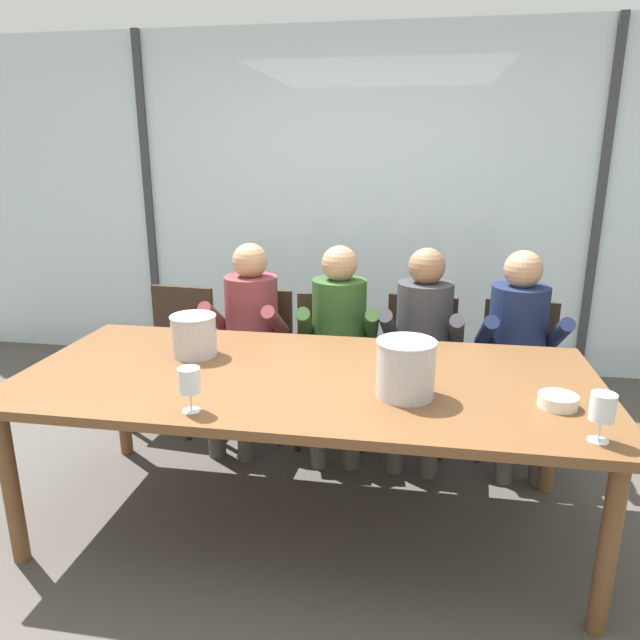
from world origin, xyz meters
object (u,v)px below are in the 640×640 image
at_px(chair_left_of_center, 257,350).
at_px(chair_center, 331,355).
at_px(ice_bucket_primary, 194,335).
at_px(wine_glass_by_left_taster, 189,382).
at_px(person_charcoal_jacket, 422,339).
at_px(person_maroon_top, 248,330).
at_px(chair_right_of_center, 418,358).
at_px(chair_near_curtain, 177,345).
at_px(person_navy_polo, 519,344).
at_px(chair_near_window_right, 518,365).
at_px(tasting_bowl, 558,401).
at_px(ice_bucket_secondary, 406,368).
at_px(dining_table, 307,387).
at_px(person_olive_shirt, 338,335).
at_px(wine_glass_near_bucket, 602,409).

distance_m(chair_left_of_center, chair_center, 0.47).
relative_size(chair_left_of_center, ice_bucket_primary, 3.89).
xyz_separation_m(chair_center, wine_glass_by_left_taster, (-0.32, -1.41, 0.37)).
bearing_deg(person_charcoal_jacket, person_maroon_top, -175.03).
bearing_deg(chair_left_of_center, chair_right_of_center, -1.36).
xyz_separation_m(chair_near_curtain, ice_bucket_primary, (0.46, -0.83, 0.35)).
xyz_separation_m(chair_center, person_navy_polo, (1.08, -0.12, 0.17)).
relative_size(chair_near_window_right, tasting_bowl, 5.80).
bearing_deg(chair_left_of_center, chair_near_curtain, 176.62).
height_order(person_charcoal_jacket, ice_bucket_secondary, person_charcoal_jacket).
xyz_separation_m(chair_right_of_center, person_maroon_top, (-1.01, -0.16, 0.17)).
distance_m(dining_table, chair_left_of_center, 1.12).
bearing_deg(chair_near_curtain, chair_near_window_right, 4.37).
height_order(chair_left_of_center, wine_glass_by_left_taster, wine_glass_by_left_taster).
bearing_deg(ice_bucket_secondary, person_maroon_top, 133.47).
xyz_separation_m(dining_table, chair_near_curtain, (-1.04, 0.98, -0.19)).
xyz_separation_m(ice_bucket_secondary, wine_glass_by_left_taster, (-0.79, -0.28, -0.00)).
distance_m(person_olive_shirt, person_navy_polo, 1.01).
bearing_deg(chair_near_window_right, tasting_bowl, -86.49).
distance_m(person_olive_shirt, ice_bucket_secondary, 1.11).
bearing_deg(chair_left_of_center, person_olive_shirt, -16.66).
distance_m(chair_center, person_navy_polo, 1.10).
height_order(dining_table, ice_bucket_primary, ice_bucket_primary).
distance_m(chair_center, person_charcoal_jacket, 0.58).
distance_m(dining_table, chair_center, 0.99).
distance_m(chair_center, person_olive_shirt, 0.22).
distance_m(dining_table, person_maroon_top, 1.00).
distance_m(chair_near_window_right, person_olive_shirt, 1.06).
bearing_deg(person_olive_shirt, chair_center, 112.21).
distance_m(ice_bucket_primary, ice_bucket_secondary, 1.07).
height_order(person_olive_shirt, tasting_bowl, person_olive_shirt).
xyz_separation_m(chair_near_curtain, person_navy_polo, (2.08, -0.14, 0.17)).
bearing_deg(person_charcoal_jacket, person_olive_shirt, -175.05).
bearing_deg(dining_table, person_charcoal_jacket, 59.08).
bearing_deg(chair_right_of_center, wine_glass_by_left_taster, -111.97).
distance_m(person_charcoal_jacket, person_navy_polo, 0.53).
xyz_separation_m(chair_right_of_center, tasting_bowl, (0.53, -1.18, 0.28)).
distance_m(chair_center, ice_bucket_secondary, 1.28).
xyz_separation_m(person_charcoal_jacket, person_navy_polo, (0.53, -0.00, 0.00)).
bearing_deg(wine_glass_by_left_taster, chair_near_curtain, 115.42).
bearing_deg(chair_near_window_right, wine_glass_by_left_taster, -129.22).
xyz_separation_m(person_maroon_top, person_charcoal_jacket, (1.03, 0.00, 0.00)).
xyz_separation_m(dining_table, wine_glass_near_bucket, (1.09, -0.44, 0.18)).
height_order(chair_near_curtain, person_charcoal_jacket, person_charcoal_jacket).
bearing_deg(wine_glass_near_bucket, chair_near_window_right, 91.13).
bearing_deg(chair_right_of_center, tasting_bowl, -57.39).
bearing_deg(wine_glass_by_left_taster, dining_table, 51.07).
distance_m(person_charcoal_jacket, tasting_bowl, 1.15).
height_order(dining_table, chair_right_of_center, chair_right_of_center).
relative_size(chair_left_of_center, person_navy_polo, 0.73).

